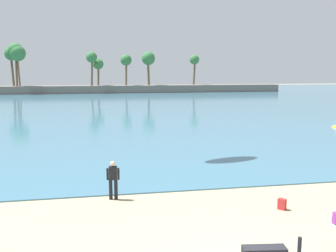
{
  "coord_description": "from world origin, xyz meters",
  "views": [
    {
      "loc": [
        -3.64,
        -8.44,
        5.46
      ],
      "look_at": [
        0.31,
        12.44,
        2.32
      ],
      "focal_mm": 40.79,
      "sensor_mm": 36.0,
      "label": 1
    }
  ],
  "objects": [
    {
      "name": "sea",
      "position": [
        0.0,
        65.78,
        0.03
      ],
      "size": [
        220.0,
        116.03,
        0.06
      ],
      "primitive_type": "cube",
      "color": "teal",
      "rests_on": "ground"
    },
    {
      "name": "palm_headland",
      "position": [
        -3.92,
        83.78,
        2.92
      ],
      "size": [
        82.89,
        6.0,
        12.1
      ],
      "color": "slate",
      "rests_on": "ground"
    },
    {
      "name": "person_at_waterline",
      "position": [
        -3.02,
        7.3,
        0.89
      ],
      "size": [
        0.55,
        0.23,
        1.67
      ],
      "color": "black",
      "rests_on": "ground"
    },
    {
      "name": "backpack_by_trailer",
      "position": [
        3.46,
        4.87,
        0.21
      ],
      "size": [
        0.37,
        0.37,
        0.44
      ],
      "color": "red",
      "rests_on": "ground"
    }
  ]
}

